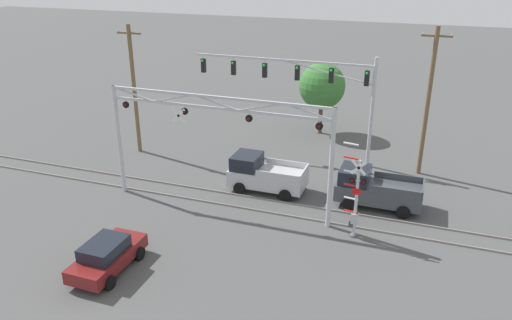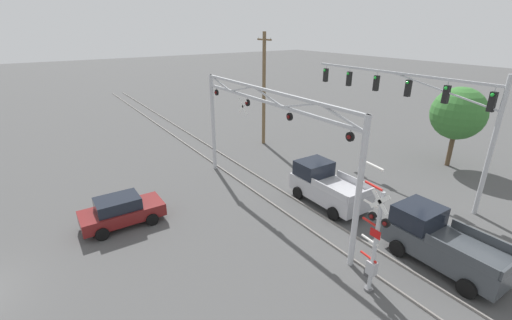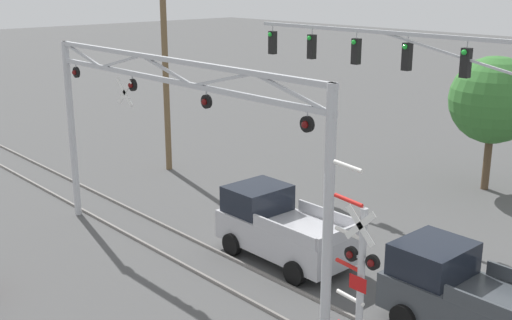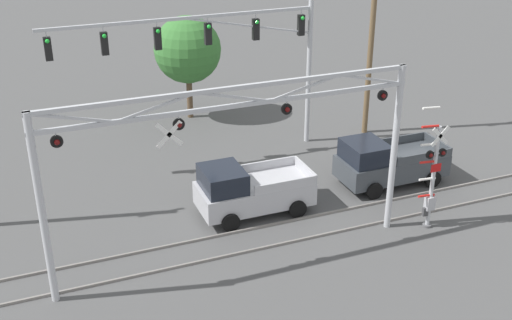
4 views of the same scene
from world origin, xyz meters
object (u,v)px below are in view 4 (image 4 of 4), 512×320
at_px(pickup_truck_lead, 249,190).
at_px(background_tree_beyond_span, 188,50).
at_px(traffic_signal_span, 233,45).
at_px(crossing_gantry, 234,144).
at_px(crossing_signal_mast, 432,180).
at_px(pickup_truck_following, 387,162).
at_px(utility_pole_right, 371,41).

height_order(pickup_truck_lead, background_tree_beyond_span, background_tree_beyond_span).
xyz_separation_m(traffic_signal_span, background_tree_beyond_span, (-0.62, 5.53, -1.54)).
distance_m(crossing_gantry, crossing_signal_mast, 8.17).
distance_m(crossing_gantry, background_tree_beyond_span, 14.68).
bearing_deg(traffic_signal_span, pickup_truck_lead, -104.39).
distance_m(pickup_truck_lead, background_tree_beyond_span, 11.77).
distance_m(crossing_signal_mast, traffic_signal_span, 11.06).
bearing_deg(traffic_signal_span, pickup_truck_following, -47.89).
height_order(crossing_gantry, utility_pole_right, utility_pole_right).
bearing_deg(crossing_gantry, crossing_signal_mast, -4.38).
bearing_deg(pickup_truck_lead, traffic_signal_span, 75.61).
xyz_separation_m(traffic_signal_span, utility_pole_right, (7.34, -0.07, -0.49)).
height_order(pickup_truck_following, utility_pole_right, utility_pole_right).
bearing_deg(utility_pole_right, pickup_truck_lead, -146.78).
bearing_deg(crossing_signal_mast, pickup_truck_lead, 149.05).
xyz_separation_m(traffic_signal_span, pickup_truck_following, (5.11, -5.65, -4.38)).
bearing_deg(crossing_signal_mast, background_tree_beyond_span, 109.05).
relative_size(crossing_gantry, pickup_truck_lead, 2.79).
bearing_deg(pickup_truck_following, pickup_truck_lead, -178.14).
bearing_deg(crossing_gantry, utility_pole_right, 40.05).
relative_size(traffic_signal_span, background_tree_beyond_span, 2.23).
bearing_deg(pickup_truck_following, background_tree_beyond_span, 117.14).
bearing_deg(crossing_signal_mast, utility_pole_right, 73.66).
xyz_separation_m(crossing_gantry, pickup_truck_following, (8.29, 3.26, -3.55)).
bearing_deg(utility_pole_right, crossing_gantry, -139.95).
distance_m(traffic_signal_span, background_tree_beyond_span, 5.77).
bearing_deg(pickup_truck_lead, pickup_truck_following, 1.86).
distance_m(pickup_truck_following, background_tree_beyond_span, 12.88).
bearing_deg(traffic_signal_span, crossing_gantry, -109.63).
relative_size(crossing_signal_mast, traffic_signal_span, 0.40).
bearing_deg(crossing_signal_mast, crossing_gantry, 175.62).
distance_m(crossing_gantry, traffic_signal_span, 9.50).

